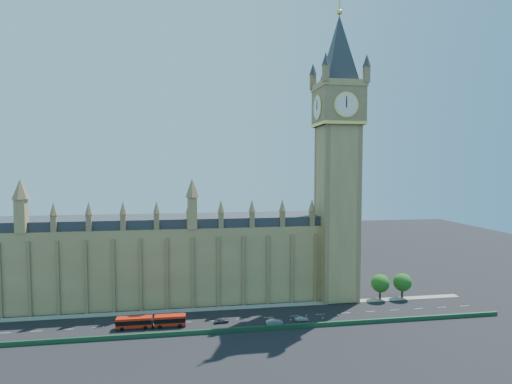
{
  "coord_description": "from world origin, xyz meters",
  "views": [
    {
      "loc": [
        -9.39,
        -113.51,
        44.32
      ],
      "look_at": [
        9.84,
        10.0,
        36.62
      ],
      "focal_mm": 28.0,
      "sensor_mm": 36.0,
      "label": 1
    }
  ],
  "objects": [
    {
      "name": "cone_c",
      "position": [
        27.46,
        -3.88,
        0.32
      ],
      "size": [
        0.52,
        0.52,
        0.66
      ],
      "rotation": [
        0.0,
        0.0,
        0.31
      ],
      "color": "black",
      "rests_on": "ground"
    },
    {
      "name": "car_grey",
      "position": [
        -2.0,
        -2.0,
        0.69
      ],
      "size": [
        4.22,
        2.05,
        1.39
      ],
      "primitive_type": "imported",
      "rotation": [
        0.0,
        0.0,
        1.67
      ],
      "color": "#3D4145",
      "rests_on": "ground"
    },
    {
      "name": "car_white",
      "position": [
        21.04,
        -4.07,
        0.6
      ],
      "size": [
        4.3,
        2.21,
        1.19
      ],
      "primitive_type": "imported",
      "rotation": [
        0.0,
        0.0,
        1.71
      ],
      "color": "silver",
      "rests_on": "ground"
    },
    {
      "name": "elizabeth_tower",
      "position": [
        38.0,
        13.99,
        54.56
      ],
      "size": [
        20.59,
        20.59,
        105.0
      ],
      "color": "olive",
      "rests_on": "ground"
    },
    {
      "name": "tree_east_far",
      "position": [
        60.22,
        10.08,
        5.64
      ],
      "size": [
        6.0,
        6.0,
        8.5
      ],
      "color": "#382619",
      "rests_on": "ground"
    },
    {
      "name": "palace_westminster",
      "position": [
        -25.0,
        22.0,
        13.86
      ],
      "size": [
        120.0,
        20.0,
        28.0
      ],
      "color": "olive",
      "rests_on": "ground"
    },
    {
      "name": "car_silver",
      "position": [
        12.68,
        -5.48,
        0.77
      ],
      "size": [
        4.81,
        2.01,
        1.55
      ],
      "primitive_type": "imported",
      "rotation": [
        0.0,
        0.0,
        1.65
      ],
      "color": "#94959A",
      "rests_on": "ground"
    },
    {
      "name": "ground",
      "position": [
        0.0,
        0.0,
        0.0
      ],
      "size": [
        400.0,
        400.0,
        0.0
      ],
      "primitive_type": "plane",
      "color": "black",
      "rests_on": "ground"
    },
    {
      "name": "cone_d",
      "position": [
        32.72,
        -2.41,
        0.32
      ],
      "size": [
        0.55,
        0.55,
        0.66
      ],
      "rotation": [
        0.0,
        0.0,
        0.43
      ],
      "color": "black",
      "rests_on": "ground"
    },
    {
      "name": "red_bus",
      "position": [
        -21.46,
        -2.38,
        1.68
      ],
      "size": [
        18.75,
        3.1,
        3.18
      ],
      "rotation": [
        0.0,
        0.0,
        -0.01
      ],
      "color": "red",
      "rests_on": "ground"
    },
    {
      "name": "cone_b",
      "position": [
        23.25,
        -1.17,
        0.33
      ],
      "size": [
        0.46,
        0.46,
        0.67
      ],
      "rotation": [
        0.0,
        0.0,
        -0.09
      ],
      "color": "black",
      "rests_on": "ground"
    },
    {
      "name": "bridge_parapet",
      "position": [
        0.0,
        -9.0,
        0.6
      ],
      "size": [
        160.0,
        0.6,
        1.2
      ],
      "primitive_type": "cube",
      "color": "#1E4C2D",
      "rests_on": "ground"
    },
    {
      "name": "cone_a",
      "position": [
        17.76,
        -3.79,
        0.35
      ],
      "size": [
        0.52,
        0.52,
        0.71
      ],
      "rotation": [
        0.0,
        0.0,
        0.2
      ],
      "color": "black",
      "rests_on": "ground"
    },
    {
      "name": "kerb_north",
      "position": [
        0.0,
        9.5,
        0.08
      ],
      "size": [
        160.0,
        3.0,
        0.16
      ],
      "primitive_type": "cube",
      "color": "gray",
      "rests_on": "ground"
    },
    {
      "name": "tree_east_near",
      "position": [
        52.22,
        10.08,
        5.64
      ],
      "size": [
        6.0,
        6.0,
        8.5
      ],
      "color": "#382619",
      "rests_on": "ground"
    }
  ]
}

